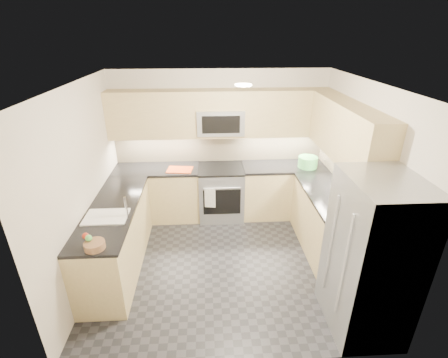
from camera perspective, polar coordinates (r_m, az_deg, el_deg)
floor at (r=4.87m, az=0.24°, el=-14.14°), size 3.60×3.20×0.00m
ceiling at (r=3.83m, az=0.31°, el=16.35°), size 3.60×3.20×0.02m
wall_back at (r=5.68m, az=-0.72°, el=6.23°), size 3.60×0.02×2.50m
wall_front at (r=2.85m, az=2.30°, el=-14.84°), size 3.60×0.02×2.50m
wall_left at (r=4.48m, az=-23.40°, el=-1.27°), size 0.02×3.20×2.50m
wall_right at (r=4.66m, az=22.95°, el=-0.17°), size 0.02×3.20×2.50m
base_cab_back_left at (r=5.78m, az=-11.41°, el=-2.59°), size 1.42×0.60×0.90m
base_cab_back_right at (r=5.87m, az=10.16°, el=-2.05°), size 1.42×0.60×0.90m
base_cab_right at (r=5.03m, az=17.63°, el=-7.81°), size 0.60×1.70×0.90m
base_cab_peninsula at (r=4.77m, az=-18.34°, el=-9.88°), size 0.60×2.00×0.90m
countertop_back_left at (r=5.58m, az=-11.82°, el=1.69°), size 1.42×0.63×0.04m
countertop_back_right at (r=5.67m, az=10.52°, el=2.19°), size 1.42×0.63×0.04m
countertop_right at (r=4.80m, az=18.34°, el=-3.07°), size 0.63×1.70×0.04m
countertop_peninsula at (r=4.53m, az=-19.13°, el=-4.96°), size 0.63×2.00×0.04m
upper_cab_back at (r=5.35m, az=-0.67°, el=11.46°), size 3.60×0.35×0.75m
upper_cab_right at (r=4.63m, az=20.77°, el=7.69°), size 0.35×1.95×0.75m
backsplash_back at (r=5.70m, az=-0.71°, el=5.69°), size 3.60×0.01×0.51m
backsplash_right at (r=5.05m, az=20.72°, el=1.43°), size 0.01×2.30×0.51m
gas_range at (r=5.69m, az=-0.53°, el=-2.43°), size 0.76×0.65×0.91m
range_cooktop at (r=5.50m, az=-0.55°, el=1.83°), size 0.76×0.65×0.03m
oven_door_glass at (r=5.41m, az=-0.36°, el=-4.08°), size 0.62×0.02×0.45m
oven_handle at (r=5.26m, az=-0.36°, el=-1.61°), size 0.60×0.02×0.02m
microwave at (r=5.36m, az=-0.65°, el=10.10°), size 0.76×0.40×0.40m
microwave_door at (r=5.16m, az=-0.54°, el=9.52°), size 0.60×0.01×0.28m
refrigerator at (r=3.80m, az=24.39°, el=-12.50°), size 0.70×0.90×1.80m
fridge_handle_left at (r=3.49m, az=20.28°, el=-14.28°), size 0.02×0.02×1.20m
fridge_handle_right at (r=3.76m, az=18.22°, el=-10.91°), size 0.02×0.02×1.20m
sink_basin at (r=4.34m, az=-19.86°, el=-7.05°), size 0.52×0.38×0.16m
faucet at (r=4.17m, az=-16.83°, el=-4.75°), size 0.03×0.03×0.28m
utensil_bowl at (r=5.64m, az=14.51°, el=2.91°), size 0.40×0.40×0.18m
cutting_board at (r=5.43m, az=-7.78°, el=1.63°), size 0.44×0.34×0.01m
fruit_basket at (r=3.77m, az=-21.79°, el=-10.78°), size 0.29×0.29×0.08m
fruit_apple at (r=3.82m, az=-23.17°, el=-9.19°), size 0.07×0.07×0.07m
fruit_pear at (r=3.77m, az=-22.72°, el=-9.56°), size 0.07×0.07×0.07m
dish_towel_check at (r=5.32m, az=-2.48°, el=-3.40°), size 0.18×0.05×0.33m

